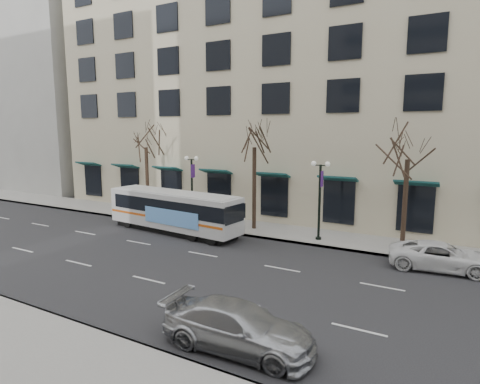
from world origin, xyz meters
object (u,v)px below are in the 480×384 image
Objects in this scene: tree_far_right at (409,143)px; lamp_post_right at (320,197)px; city_bus at (174,210)px; tree_far_mid at (254,134)px; lamp_post_left at (192,186)px; tree_far_left at (146,136)px; silver_car at (238,327)px; white_pickup at (441,256)px.

lamp_post_right is at bearing -173.15° from tree_far_right.
lamp_post_right is 0.48× the size of city_bus.
tree_far_mid is 1.64× the size of lamp_post_left.
city_bus is (5.36, -3.25, -5.12)m from tree_far_left.
tree_far_left reaches higher than city_bus.
city_bus is at bearing -164.64° from lamp_post_right.
tree_far_left is 1.03× the size of tree_far_right.
tree_far_right is 1.54× the size of silver_car.
white_pickup is at bearing -6.68° from tree_far_left.
lamp_post_left is at bearing -173.15° from tree_far_mid.
silver_car is (6.80, -14.30, -6.15)m from tree_far_mid.
city_bus is (0.35, -2.65, -1.37)m from lamp_post_left.
city_bus is 16.89m from white_pickup.
lamp_post_left is (-14.99, -0.60, -3.48)m from tree_far_right.
tree_far_right is at bearing 2.29° from lamp_post_left.
tree_far_right is 0.74× the size of city_bus.
tree_far_mid is 6.41m from lamp_post_right.
tree_far_right is at bearing 18.20° from city_bus.
tree_far_mid reaches higher than lamp_post_left.
tree_far_mid is at bearing 72.19° from white_pickup.
white_pickup is (17.21, -2.00, -2.24)m from lamp_post_left.
tree_far_right is 15.71m from silver_car.
tree_far_left is 1.60× the size of silver_car.
tree_far_left is at bearing 177.71° from lamp_post_right.
lamp_post_left is 17.47m from white_pickup.
city_bus is 2.13× the size of white_pickup.
tree_far_right is 6.11m from lamp_post_right.
tree_far_left is 23.15m from white_pickup.
lamp_post_left is at bearing -6.83° from tree_far_left.
lamp_post_left is 18.21m from silver_car.
lamp_post_right is 13.99m from silver_car.
lamp_post_left is (5.01, -0.60, -3.75)m from tree_far_left.
tree_far_left is at bearing -180.00° from tree_far_mid.
silver_car is at bearing -49.29° from lamp_post_left.
tree_far_left reaches higher than lamp_post_left.
city_bus is (-4.64, -3.25, -5.33)m from tree_far_mid.
tree_far_mid is 16.99m from silver_car.
white_pickup is (5.42, 11.70, -0.05)m from silver_car.
silver_car is (-3.20, -14.30, -5.66)m from tree_far_right.
tree_far_left is at bearing 154.41° from city_bus.
tree_far_left reaches higher than white_pickup.
city_bus is at bearing 43.19° from silver_car.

